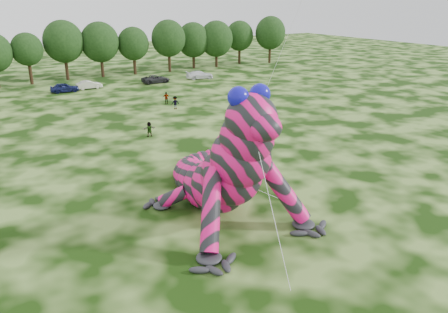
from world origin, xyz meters
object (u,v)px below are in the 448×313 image
(tree_11, at_px, (101,50))
(tree_12, at_px, (134,51))
(tree_13, at_px, (169,46))
(spectator_5, at_px, (149,129))
(tree_15, at_px, (216,44))
(spectator_3, at_px, (166,98))
(tree_16, at_px, (239,42))
(tree_17, at_px, (270,40))
(car_7, at_px, (200,75))
(inflatable_gecko, at_px, (209,143))
(tree_9, at_px, (28,59))
(car_6, at_px, (156,79))
(spectator_2, at_px, (175,103))
(tree_10, at_px, (64,50))
(car_4, at_px, (64,88))
(car_5, at_px, (89,85))
(tree_14, at_px, (193,45))

(tree_11, bearing_deg, tree_12, -4.18)
(tree_13, height_order, spectator_5, tree_13)
(tree_15, distance_m, spectator_3, 35.73)
(tree_16, distance_m, tree_17, 7.06)
(car_7, height_order, spectator_5, spectator_5)
(inflatable_gecko, xyz_separation_m, tree_9, (-2.88, 56.88, -0.44))
(tree_16, bearing_deg, car_6, -154.44)
(tree_12, height_order, tree_17, tree_17)
(spectator_2, bearing_deg, spectator_3, -89.44)
(tree_11, distance_m, car_6, 13.35)
(tree_16, bearing_deg, spectator_5, -133.39)
(tree_10, distance_m, car_4, 12.53)
(tree_11, distance_m, tree_15, 24.69)
(inflatable_gecko, bearing_deg, tree_15, 57.52)
(tree_12, height_order, spectator_2, tree_12)
(tree_11, distance_m, spectator_3, 27.10)
(car_4, bearing_deg, tree_10, -10.20)
(car_5, relative_size, spectator_2, 2.33)
(tree_12, relative_size, car_7, 1.78)
(inflatable_gecko, height_order, car_7, inflatable_gecko)
(tree_11, height_order, spectator_5, tree_11)
(car_6, bearing_deg, spectator_2, 164.40)
(tree_12, bearing_deg, tree_9, -178.81)
(tree_11, xyz_separation_m, tree_16, (31.66, 1.18, -0.35))
(car_4, distance_m, car_5, 4.10)
(tree_9, height_order, tree_11, tree_11)
(tree_15, height_order, car_4, tree_15)
(spectator_3, bearing_deg, spectator_5, -88.07)
(car_5, height_order, spectator_3, spectator_3)
(tree_15, distance_m, spectator_5, 50.69)
(car_7, height_order, spectator_3, spectator_3)
(inflatable_gecko, distance_m, tree_12, 59.48)
(tree_9, xyz_separation_m, tree_16, (44.38, 2.03, 0.35))
(spectator_5, bearing_deg, tree_12, -106.07)
(tree_17, relative_size, spectator_2, 5.90)
(tree_14, distance_m, spectator_2, 36.23)
(tree_14, relative_size, tree_15, 0.98)
(tree_13, xyz_separation_m, tree_14, (6.33, 1.60, -0.36))
(tree_11, relative_size, spectator_3, 5.93)
(car_5, bearing_deg, tree_14, -67.92)
(tree_12, xyz_separation_m, car_5, (-11.64, -9.75, -3.82))
(tree_10, distance_m, tree_17, 44.59)
(tree_15, distance_m, car_5, 31.92)
(tree_16, xyz_separation_m, car_5, (-37.08, -11.38, -4.02))
(car_5, height_order, car_6, car_6)
(spectator_2, bearing_deg, tree_10, -72.93)
(tree_13, bearing_deg, car_4, -156.70)
(tree_15, relative_size, car_4, 2.22)
(tree_15, relative_size, tree_16, 1.03)
(spectator_3, bearing_deg, tree_14, 88.66)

